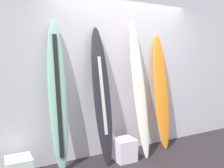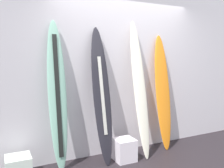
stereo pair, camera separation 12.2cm
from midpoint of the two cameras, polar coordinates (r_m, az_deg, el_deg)
wall_back at (r=4.14m, az=3.25°, el=3.75°), size 7.20×0.20×2.80m
surfboard_seafoam at (r=3.46m, az=-11.70°, el=-2.69°), size 0.27×0.32×2.10m
surfboard_charcoal at (r=3.61m, az=-1.43°, el=-2.94°), size 0.29×0.45×2.04m
surfboard_ivory at (r=3.89m, az=7.43°, el=-1.39°), size 0.23×0.51×2.17m
surfboard_sunset at (r=4.30m, az=12.62°, el=-2.09°), size 0.29×0.36×1.97m
display_block_left at (r=3.53m, az=-20.12°, el=-18.01°), size 0.32×0.32×0.31m
display_block_center at (r=3.88m, az=3.86°, el=-15.11°), size 0.31×0.31×0.34m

